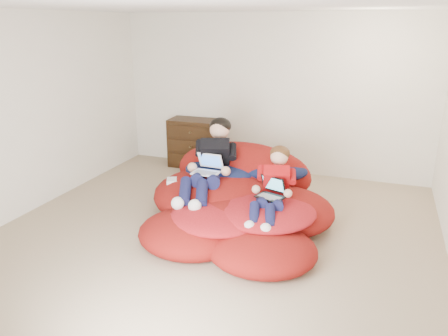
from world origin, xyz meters
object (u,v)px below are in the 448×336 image
at_px(laptop_white, 208,167).
at_px(younger_boy, 273,184).
at_px(beanbag_pile, 237,201).
at_px(dresser, 197,143).
at_px(older_boy, 211,159).
at_px(laptop_black, 271,191).

bearing_deg(laptop_white, younger_boy, -14.46).
bearing_deg(younger_boy, beanbag_pile, 156.85).
bearing_deg(dresser, beanbag_pile, -53.70).
bearing_deg(older_boy, laptop_black, -24.51).
height_order(older_boy, laptop_black, older_boy).
height_order(beanbag_pile, older_boy, older_boy).
bearing_deg(beanbag_pile, older_boy, 163.51).
distance_m(dresser, laptop_black, 2.79).
distance_m(beanbag_pile, younger_boy, 0.64).
bearing_deg(older_boy, laptop_white, -90.00).
distance_m(younger_boy, laptop_black, 0.10).
bearing_deg(dresser, laptop_black, -49.06).
relative_size(dresser, younger_boy, 0.85).
relative_size(dresser, laptop_black, 2.50).
xyz_separation_m(laptop_white, laptop_black, (0.89, -0.31, -0.08)).
height_order(beanbag_pile, laptop_white, beanbag_pile).
xyz_separation_m(beanbag_pile, laptop_white, (-0.39, 0.02, 0.38)).
bearing_deg(younger_boy, laptop_white, 165.54).
height_order(dresser, laptop_black, dresser).
bearing_deg(younger_boy, dresser, 132.00).
relative_size(dresser, beanbag_pile, 0.38).
xyz_separation_m(older_boy, younger_boy, (0.89, -0.33, -0.11)).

